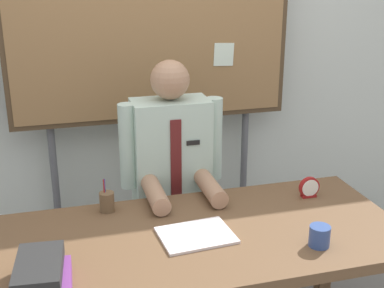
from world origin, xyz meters
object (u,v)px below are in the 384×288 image
(person, at_px, (172,196))
(open_notebook, at_px, (196,235))
(bulletin_board, at_px, (151,21))
(desk_clock, at_px, (309,188))
(pen_holder, at_px, (107,202))
(desk, at_px, (203,249))
(book_stack, at_px, (42,274))
(coffee_mug, at_px, (320,236))

(person, distance_m, open_notebook, 0.61)
(person, xyz_separation_m, bulletin_board, (0.00, 0.47, 0.88))
(desk_clock, bearing_deg, pen_holder, 173.54)
(person, xyz_separation_m, pen_holder, (-0.38, -0.26, 0.14))
(desk, xyz_separation_m, bulletin_board, (0.00, 1.05, 0.88))
(book_stack, xyz_separation_m, open_notebook, (0.63, 0.21, -0.05))
(person, height_order, coffee_mug, person)
(person, bearing_deg, desk_clock, -31.40)
(person, xyz_separation_m, desk_clock, (0.62, -0.38, 0.13))
(bulletin_board, height_order, open_notebook, bulletin_board)
(desk, relative_size, open_notebook, 5.75)
(desk, relative_size, coffee_mug, 19.91)
(open_notebook, bearing_deg, desk, 28.52)
(desk, xyz_separation_m, person, (0.00, 0.59, -0.01))
(pen_holder, bearing_deg, open_notebook, -45.33)
(desk, relative_size, person, 1.29)
(coffee_mug, bearing_deg, desk, 152.17)
(coffee_mug, bearing_deg, bulletin_board, 108.70)
(desk_clock, bearing_deg, person, 148.60)
(book_stack, distance_m, desk_clock, 1.36)
(open_notebook, height_order, desk_clock, desk_clock)
(person, bearing_deg, book_stack, -129.58)
(bulletin_board, distance_m, coffee_mug, 1.55)
(bulletin_board, xyz_separation_m, coffee_mug, (0.43, -1.28, -0.75))
(bulletin_board, xyz_separation_m, open_notebook, (-0.04, -1.07, -0.79))
(coffee_mug, bearing_deg, person, 118.01)
(book_stack, bearing_deg, desk, 18.54)
(open_notebook, relative_size, coffee_mug, 3.46)
(desk, bearing_deg, bulletin_board, 90.00)
(book_stack, bearing_deg, coffee_mug, -0.21)
(desk_clock, bearing_deg, open_notebook, -160.52)
(bulletin_board, xyz_separation_m, book_stack, (-0.67, -1.28, -0.74))
(bulletin_board, relative_size, pen_holder, 13.48)
(coffee_mug, xyz_separation_m, pen_holder, (-0.81, 0.55, 0.00))
(pen_holder, bearing_deg, desk, -40.67)
(open_notebook, relative_size, pen_holder, 1.93)
(person, height_order, bulletin_board, bulletin_board)
(desk, xyz_separation_m, desk_clock, (0.62, 0.21, 0.13))
(pen_holder, bearing_deg, person, 35.04)
(bulletin_board, bearing_deg, coffee_mug, -71.30)
(desk, bearing_deg, person, 90.00)
(pen_holder, bearing_deg, coffee_mug, -34.28)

